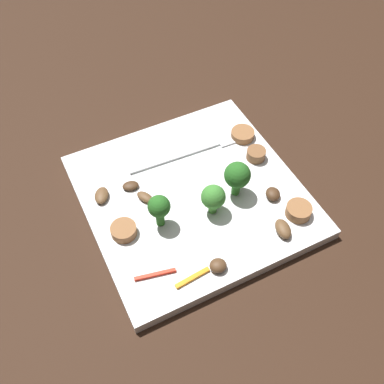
{
  "coord_description": "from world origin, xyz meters",
  "views": [
    {
      "loc": [
        -0.17,
        -0.34,
        0.51
      ],
      "look_at": [
        0.0,
        0.0,
        0.02
      ],
      "focal_mm": 41.77,
      "sensor_mm": 36.0,
      "label": 1
    }
  ],
  "objects_px": {
    "pepper_strip_1": "(192,278)",
    "broccoli_floret_1": "(159,208)",
    "mushroom_1": "(273,194)",
    "fork": "(195,151)",
    "broccoli_floret_0": "(213,198)",
    "sausage_slice_3": "(256,154)",
    "sausage_slice_0": "(124,230)",
    "sausage_slice_2": "(299,211)",
    "pepper_strip_0": "(155,275)",
    "plate": "(192,196)",
    "broccoli_floret_2": "(237,176)",
    "mushroom_0": "(131,186)",
    "mushroom_3": "(283,229)",
    "mushroom_5": "(218,266)",
    "mushroom_4": "(102,195)",
    "mushroom_2": "(145,197)",
    "sausage_slice_1": "(243,134)"
  },
  "relations": [
    {
      "from": "mushroom_1",
      "to": "pepper_strip_1",
      "type": "relative_size",
      "value": 0.48
    },
    {
      "from": "mushroom_0",
      "to": "pepper_strip_0",
      "type": "xyz_separation_m",
      "value": [
        -0.02,
        -0.14,
        -0.0
      ]
    },
    {
      "from": "mushroom_1",
      "to": "mushroom_5",
      "type": "distance_m",
      "value": 0.14
    },
    {
      "from": "mushroom_1",
      "to": "pepper_strip_0",
      "type": "height_order",
      "value": "mushroom_1"
    },
    {
      "from": "mushroom_3",
      "to": "sausage_slice_1",
      "type": "bearing_deg",
      "value": 76.46
    },
    {
      "from": "sausage_slice_1",
      "to": "mushroom_2",
      "type": "distance_m",
      "value": 0.19
    },
    {
      "from": "plate",
      "to": "pepper_strip_1",
      "type": "relative_size",
      "value": 6.2
    },
    {
      "from": "mushroom_4",
      "to": "broccoli_floret_0",
      "type": "bearing_deg",
      "value": -34.86
    },
    {
      "from": "mushroom_3",
      "to": "pepper_strip_1",
      "type": "relative_size",
      "value": 0.66
    },
    {
      "from": "broccoli_floret_1",
      "to": "broccoli_floret_2",
      "type": "xyz_separation_m",
      "value": [
        0.11,
        0.0,
        0.0
      ]
    },
    {
      "from": "pepper_strip_1",
      "to": "broccoli_floret_1",
      "type": "bearing_deg",
      "value": 90.81
    },
    {
      "from": "mushroom_2",
      "to": "mushroom_1",
      "type": "bearing_deg",
      "value": -25.09
    },
    {
      "from": "mushroom_5",
      "to": "fork",
      "type": "bearing_deg",
      "value": 71.57
    },
    {
      "from": "mushroom_4",
      "to": "pepper_strip_0",
      "type": "bearing_deg",
      "value": -82.9
    },
    {
      "from": "pepper_strip_0",
      "to": "fork",
      "type": "bearing_deg",
      "value": 49.96
    },
    {
      "from": "mushroom_3",
      "to": "pepper_strip_0",
      "type": "xyz_separation_m",
      "value": [
        -0.18,
        0.02,
        -0.0
      ]
    },
    {
      "from": "plate",
      "to": "sausage_slice_1",
      "type": "relative_size",
      "value": 8.18
    },
    {
      "from": "mushroom_3",
      "to": "mushroom_5",
      "type": "distance_m",
      "value": 0.1
    },
    {
      "from": "sausage_slice_0",
      "to": "mushroom_2",
      "type": "height_order",
      "value": "sausage_slice_0"
    },
    {
      "from": "plate",
      "to": "mushroom_0",
      "type": "distance_m",
      "value": 0.09
    },
    {
      "from": "mushroom_0",
      "to": "pepper_strip_1",
      "type": "height_order",
      "value": "mushroom_0"
    },
    {
      "from": "broccoli_floret_2",
      "to": "pepper_strip_1",
      "type": "distance_m",
      "value": 0.15
    },
    {
      "from": "sausage_slice_1",
      "to": "mushroom_3",
      "type": "xyz_separation_m",
      "value": [
        -0.04,
        -0.17,
        0.0
      ]
    },
    {
      "from": "sausage_slice_1",
      "to": "plate",
      "type": "bearing_deg",
      "value": -152.42
    },
    {
      "from": "mushroom_2",
      "to": "pepper_strip_0",
      "type": "xyz_separation_m",
      "value": [
        -0.03,
        -0.11,
        -0.0
      ]
    },
    {
      "from": "fork",
      "to": "mushroom_5",
      "type": "xyz_separation_m",
      "value": [
        -0.06,
        -0.19,
        0.0
      ]
    },
    {
      "from": "sausage_slice_0",
      "to": "pepper_strip_0",
      "type": "height_order",
      "value": "sausage_slice_0"
    },
    {
      "from": "sausage_slice_3",
      "to": "sausage_slice_1",
      "type": "bearing_deg",
      "value": 84.3
    },
    {
      "from": "plate",
      "to": "sausage_slice_1",
      "type": "height_order",
      "value": "sausage_slice_1"
    },
    {
      "from": "sausage_slice_2",
      "to": "mushroom_4",
      "type": "distance_m",
      "value": 0.27
    },
    {
      "from": "fork",
      "to": "broccoli_floret_0",
      "type": "height_order",
      "value": "broccoli_floret_0"
    },
    {
      "from": "mushroom_1",
      "to": "pepper_strip_1",
      "type": "xyz_separation_m",
      "value": [
        -0.16,
        -0.06,
        -0.0
      ]
    },
    {
      "from": "mushroom_3",
      "to": "mushroom_5",
      "type": "bearing_deg",
      "value": -174.81
    },
    {
      "from": "plate",
      "to": "sausage_slice_3",
      "type": "relative_size",
      "value": 10.42
    },
    {
      "from": "fork",
      "to": "broccoli_floret_1",
      "type": "distance_m",
      "value": 0.14
    },
    {
      "from": "plate",
      "to": "mushroom_4",
      "type": "distance_m",
      "value": 0.13
    },
    {
      "from": "sausage_slice_3",
      "to": "mushroom_0",
      "type": "distance_m",
      "value": 0.19
    },
    {
      "from": "mushroom_2",
      "to": "pepper_strip_1",
      "type": "distance_m",
      "value": 0.14
    },
    {
      "from": "broccoli_floret_0",
      "to": "sausage_slice_3",
      "type": "relative_size",
      "value": 1.69
    },
    {
      "from": "plate",
      "to": "broccoli_floret_2",
      "type": "xyz_separation_m",
      "value": [
        0.05,
        -0.03,
        0.05
      ]
    },
    {
      "from": "pepper_strip_1",
      "to": "sausage_slice_3",
      "type": "bearing_deg",
      "value": 38.01
    },
    {
      "from": "broccoli_floret_1",
      "to": "mushroom_2",
      "type": "bearing_deg",
      "value": 93.4
    },
    {
      "from": "fork",
      "to": "sausage_slice_3",
      "type": "distance_m",
      "value": 0.09
    },
    {
      "from": "plate",
      "to": "sausage_slice_2",
      "type": "distance_m",
      "value": 0.15
    },
    {
      "from": "broccoli_floret_1",
      "to": "pepper_strip_1",
      "type": "height_order",
      "value": "broccoli_floret_1"
    },
    {
      "from": "broccoli_floret_1",
      "to": "mushroom_1",
      "type": "distance_m",
      "value": 0.16
    },
    {
      "from": "mushroom_3",
      "to": "mushroom_5",
      "type": "xyz_separation_m",
      "value": [
        -0.1,
        -0.01,
        -0.0
      ]
    },
    {
      "from": "pepper_strip_1",
      "to": "sausage_slice_2",
      "type": "bearing_deg",
      "value": 7.51
    },
    {
      "from": "plate",
      "to": "mushroom_0",
      "type": "xyz_separation_m",
      "value": [
        -0.07,
        0.05,
        0.01
      ]
    },
    {
      "from": "sausage_slice_0",
      "to": "sausage_slice_2",
      "type": "distance_m",
      "value": 0.23
    }
  ]
}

